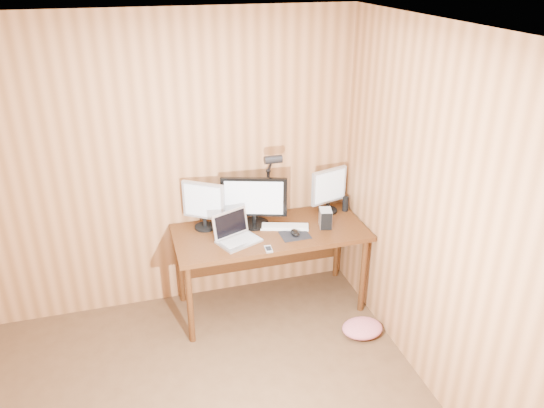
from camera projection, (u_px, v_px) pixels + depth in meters
name	position (u px, v px, depth m)	size (l,w,h in m)	color
room_shell	(178.00, 318.00, 2.55)	(4.00, 4.00, 4.00)	#53361F
desk	(268.00, 239.00, 4.53)	(1.60, 0.70, 0.75)	#45230E
monitor_center	(254.00, 201.00, 4.42)	(0.53, 0.24, 0.43)	black
monitor_left	(204.00, 204.00, 4.37)	(0.32, 0.23, 0.41)	black
monitor_right	(329.00, 189.00, 4.66)	(0.35, 0.17, 0.40)	black
laptop	(235.00, 234.00, 4.25)	(0.40, 0.36, 0.23)	silver
keyboard	(284.00, 227.00, 4.46)	(0.42, 0.24, 0.02)	white
mousepad	(295.00, 235.00, 4.35)	(0.23, 0.19, 0.00)	black
mouse	(295.00, 233.00, 4.34)	(0.07, 0.11, 0.04)	black
hard_drive	(325.00, 218.00, 4.45)	(0.13, 0.16, 0.16)	silver
phone	(269.00, 249.00, 4.13)	(0.06, 0.11, 0.01)	silver
speaker	(345.00, 204.00, 4.74)	(0.06, 0.06, 0.13)	black
desk_lamp	(271.00, 176.00, 4.46)	(0.15, 0.21, 0.64)	black
fabric_pile	(362.00, 328.00, 4.35)	(0.34, 0.28, 0.11)	#CB626D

